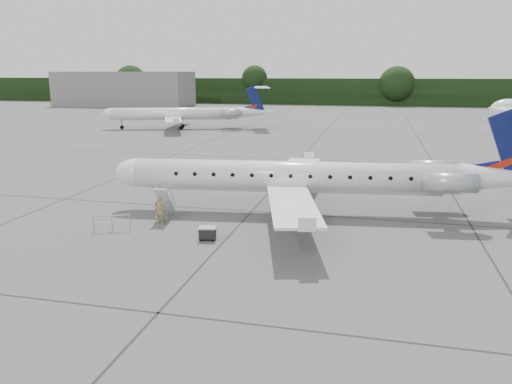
% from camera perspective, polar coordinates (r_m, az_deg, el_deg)
% --- Properties ---
extents(ground, '(320.00, 320.00, 0.00)m').
position_cam_1_polar(ground, '(29.24, 6.07, -5.80)').
color(ground, '#5B5B59').
rests_on(ground, ground).
extents(treeline, '(260.00, 4.00, 8.00)m').
position_cam_1_polar(treeline, '(157.55, 12.50, 11.10)').
color(treeline, black).
rests_on(treeline, ground).
extents(terminal_building, '(40.00, 14.00, 10.00)m').
position_cam_1_polar(terminal_building, '(155.87, -14.89, 11.31)').
color(terminal_building, slate).
rests_on(terminal_building, ground).
extents(main_regional_jet, '(30.93, 24.03, 7.32)m').
position_cam_1_polar(main_regional_jet, '(34.52, 4.32, 3.49)').
color(main_regional_jet, white).
rests_on(main_regional_jet, ground).
extents(airstair, '(1.15, 2.48, 2.29)m').
position_cam_1_polar(airstair, '(34.21, -10.32, -1.09)').
color(airstair, white).
rests_on(airstair, ground).
extents(passenger, '(0.77, 0.60, 1.86)m').
position_cam_1_polar(passenger, '(33.02, -10.96, -2.03)').
color(passenger, '#977A52').
rests_on(passenger, ground).
extents(safety_railing, '(2.06, 0.93, 1.00)m').
position_cam_1_polar(safety_railing, '(32.30, -16.13, -3.47)').
color(safety_railing, '#989AA0').
rests_on(safety_railing, ground).
extents(baggage_cart, '(1.09, 0.95, 0.83)m').
position_cam_1_polar(baggage_cart, '(29.66, -5.56, -4.67)').
color(baggage_cart, black).
rests_on(baggage_cart, ground).
extents(bg_regional_left, '(32.83, 27.60, 7.38)m').
position_cam_1_polar(bg_regional_left, '(89.59, -9.20, 9.49)').
color(bg_regional_left, white).
rests_on(bg_regional_left, ground).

